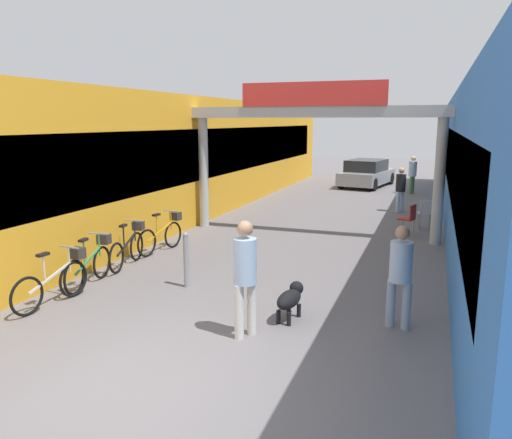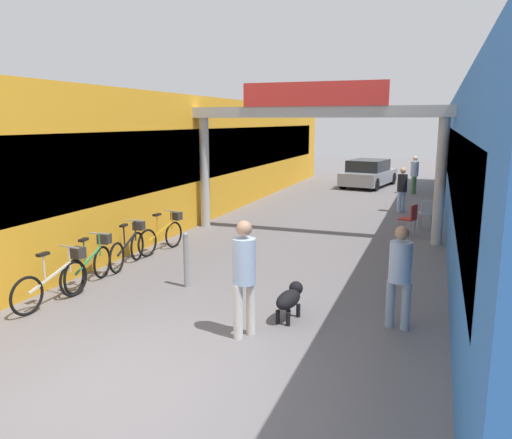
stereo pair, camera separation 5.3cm
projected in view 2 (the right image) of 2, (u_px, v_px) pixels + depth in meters
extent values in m
plane|color=slate|center=(143.00, 383.00, 6.17)|extent=(80.00, 80.00, 0.00)
cube|color=gold|center=(187.00, 156.00, 17.64)|extent=(3.00, 26.00, 3.93)
cube|color=black|center=(226.00, 151.00, 17.10)|extent=(0.04, 23.40, 1.57)
cube|color=blue|center=(506.00, 164.00, 14.22)|extent=(3.00, 26.00, 3.93)
cube|color=black|center=(451.00, 156.00, 14.68)|extent=(0.04, 23.40, 1.57)
cylinder|color=#B2B2B2|center=(205.00, 173.00, 15.05)|extent=(0.28, 0.28, 3.27)
cylinder|color=#B2B2B2|center=(440.00, 182.00, 12.81)|extent=(0.28, 0.28, 3.27)
cube|color=#B2B2B2|center=(314.00, 112.00, 13.58)|extent=(7.40, 0.44, 0.30)
cube|color=red|center=(313.00, 94.00, 13.31)|extent=(3.96, 0.10, 0.64)
cylinder|color=silver|center=(238.00, 312.00, 7.36)|extent=(0.19, 0.19, 0.83)
cylinder|color=silver|center=(251.00, 308.00, 7.51)|extent=(0.19, 0.19, 0.83)
cylinder|color=#A5BFE0|center=(244.00, 261.00, 7.29)|extent=(0.47, 0.47, 0.68)
sphere|color=tan|center=(244.00, 229.00, 7.20)|extent=(0.32, 0.32, 0.23)
cylinder|color=#8C9EB2|center=(406.00, 306.00, 7.67)|extent=(0.16, 0.16, 0.76)
cylinder|color=#8C9EB2|center=(390.00, 303.00, 7.79)|extent=(0.16, 0.16, 0.76)
cylinder|color=#A5BFE0|center=(400.00, 262.00, 7.60)|extent=(0.39, 0.39, 0.63)
sphere|color=tan|center=(402.00, 233.00, 7.51)|extent=(0.25, 0.25, 0.21)
cylinder|color=#A5BFE0|center=(403.00, 202.00, 17.74)|extent=(0.19, 0.19, 0.74)
cylinder|color=#A5BFE0|center=(399.00, 202.00, 17.60)|extent=(0.19, 0.19, 0.74)
cylinder|color=black|center=(402.00, 183.00, 17.54)|extent=(0.47, 0.47, 0.61)
sphere|color=tan|center=(403.00, 170.00, 17.45)|extent=(0.29, 0.29, 0.21)
cylinder|color=#4C7F47|center=(413.00, 185.00, 22.05)|extent=(0.18, 0.18, 0.78)
cylinder|color=#4C7F47|center=(415.00, 185.00, 22.23)|extent=(0.18, 0.18, 0.78)
cylinder|color=#A5BFE0|center=(415.00, 169.00, 22.00)|extent=(0.43, 0.43, 0.65)
sphere|color=beige|center=(415.00, 158.00, 21.91)|extent=(0.28, 0.28, 0.22)
ellipsoid|color=black|center=(288.00, 299.00, 8.04)|extent=(0.39, 0.72, 0.27)
sphere|color=black|center=(296.00, 288.00, 8.29)|extent=(0.26, 0.26, 0.23)
sphere|color=white|center=(293.00, 296.00, 8.22)|extent=(0.19, 0.19, 0.17)
cylinder|color=black|center=(288.00, 309.00, 8.31)|extent=(0.08, 0.08, 0.22)
cylinder|color=black|center=(298.00, 311.00, 8.23)|extent=(0.08, 0.08, 0.22)
cylinder|color=black|center=(278.00, 317.00, 7.95)|extent=(0.08, 0.08, 0.22)
cylinder|color=black|center=(288.00, 319.00, 7.87)|extent=(0.08, 0.08, 0.22)
torus|color=black|center=(74.00, 279.00, 9.16)|extent=(0.12, 0.67, 0.67)
torus|color=black|center=(27.00, 296.00, 8.26)|extent=(0.12, 0.67, 0.67)
cube|color=beige|center=(51.00, 277.00, 8.67)|extent=(0.13, 0.94, 0.34)
cylinder|color=beige|center=(44.00, 267.00, 8.52)|extent=(0.04, 0.04, 0.42)
cube|color=black|center=(43.00, 254.00, 8.48)|extent=(0.12, 0.23, 0.05)
cylinder|color=beige|center=(70.00, 260.00, 9.03)|extent=(0.04, 0.04, 0.46)
cylinder|color=gray|center=(69.00, 247.00, 8.99)|extent=(0.46, 0.07, 0.03)
cube|color=#332D28|center=(78.00, 253.00, 9.19)|extent=(0.26, 0.22, 0.20)
torus|color=black|center=(102.00, 262.00, 10.24)|extent=(0.14, 0.67, 0.67)
torus|color=black|center=(74.00, 277.00, 9.26)|extent=(0.14, 0.67, 0.67)
cube|color=#338C4C|center=(88.00, 260.00, 9.72)|extent=(0.16, 0.94, 0.34)
cylinder|color=#338C4C|center=(84.00, 251.00, 9.56)|extent=(0.04, 0.04, 0.42)
cube|color=black|center=(83.00, 240.00, 9.52)|extent=(0.13, 0.23, 0.05)
cylinder|color=#338C4C|center=(100.00, 245.00, 10.11)|extent=(0.04, 0.04, 0.46)
cylinder|color=gray|center=(99.00, 233.00, 10.06)|extent=(0.46, 0.09, 0.03)
cube|color=#332D28|center=(104.00, 239.00, 10.28)|extent=(0.26, 0.23, 0.20)
torus|color=black|center=(137.00, 246.00, 11.55)|extent=(0.15, 0.67, 0.67)
torus|color=black|center=(117.00, 258.00, 10.56)|extent=(0.15, 0.67, 0.67)
cube|color=black|center=(127.00, 244.00, 11.02)|extent=(0.18, 0.94, 0.34)
cylinder|color=black|center=(124.00, 235.00, 10.86)|extent=(0.04, 0.04, 0.42)
cube|color=black|center=(124.00, 225.00, 10.82)|extent=(0.13, 0.23, 0.05)
cylinder|color=black|center=(135.00, 231.00, 11.41)|extent=(0.04, 0.04, 0.46)
cylinder|color=gray|center=(135.00, 220.00, 11.37)|extent=(0.46, 0.10, 0.03)
cube|color=#332D28|center=(139.00, 226.00, 11.59)|extent=(0.27, 0.23, 0.20)
torus|color=black|center=(174.00, 235.00, 12.73)|extent=(0.14, 0.67, 0.67)
torus|color=black|center=(147.00, 243.00, 11.85)|extent=(0.14, 0.67, 0.67)
cube|color=gold|center=(161.00, 231.00, 12.25)|extent=(0.17, 0.94, 0.34)
cylinder|color=gold|center=(157.00, 224.00, 12.10)|extent=(0.04, 0.04, 0.42)
cube|color=black|center=(157.00, 215.00, 12.06)|extent=(0.13, 0.23, 0.05)
cylinder|color=gold|center=(172.00, 220.00, 12.60)|extent=(0.04, 0.04, 0.46)
cylinder|color=gray|center=(171.00, 211.00, 12.56)|extent=(0.46, 0.09, 0.03)
cube|color=#332D28|center=(176.00, 216.00, 12.76)|extent=(0.27, 0.23, 0.20)
cylinder|color=gray|center=(186.00, 262.00, 9.65)|extent=(0.10, 0.10, 1.01)
sphere|color=gray|center=(185.00, 235.00, 9.55)|extent=(0.10, 0.10, 0.10)
cylinder|color=gray|center=(399.00, 228.00, 14.07)|extent=(0.04, 0.04, 0.45)
cylinder|color=gray|center=(403.00, 226.00, 14.33)|extent=(0.04, 0.04, 0.45)
cylinder|color=gray|center=(410.00, 229.00, 13.87)|extent=(0.04, 0.04, 0.45)
cylinder|color=gray|center=(415.00, 227.00, 14.12)|extent=(0.04, 0.04, 0.45)
cube|color=#B2231E|center=(407.00, 219.00, 14.05)|extent=(0.51, 0.51, 0.04)
cube|color=#B2231E|center=(414.00, 212.00, 13.90)|extent=(0.17, 0.39, 0.40)
cylinder|color=gray|center=(419.00, 220.00, 15.14)|extent=(0.04, 0.04, 0.45)
cylinder|color=gray|center=(431.00, 220.00, 15.09)|extent=(0.04, 0.04, 0.45)
cylinder|color=gray|center=(421.00, 222.00, 14.82)|extent=(0.04, 0.04, 0.45)
cylinder|color=gray|center=(433.00, 223.00, 14.76)|extent=(0.04, 0.04, 0.45)
cube|color=silver|center=(427.00, 213.00, 14.91)|extent=(0.47, 0.47, 0.04)
cube|color=silver|center=(428.00, 207.00, 14.69)|extent=(0.40, 0.12, 0.40)
cube|color=#99999E|center=(369.00, 177.00, 24.61)|extent=(2.44, 4.25, 0.60)
cube|color=#1E2328|center=(368.00, 165.00, 24.37)|extent=(1.94, 2.45, 0.55)
cylinder|color=black|center=(362.00, 177.00, 26.26)|extent=(0.30, 0.63, 0.60)
cylinder|color=black|center=(393.00, 178.00, 25.48)|extent=(0.30, 0.63, 0.60)
cylinder|color=black|center=(343.00, 182.00, 23.81)|extent=(0.30, 0.63, 0.60)
cylinder|color=black|center=(376.00, 185.00, 23.02)|extent=(0.30, 0.63, 0.60)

